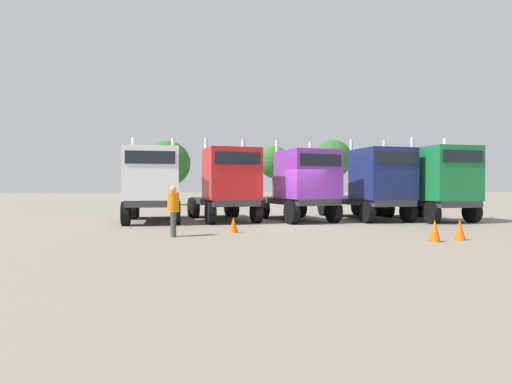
% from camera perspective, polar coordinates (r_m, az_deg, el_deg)
% --- Properties ---
extents(ground, '(200.00, 200.00, 0.00)m').
position_cam_1_polar(ground, '(18.33, 6.49, -4.66)').
color(ground, gray).
extents(semi_truck_white, '(3.09, 6.10, 4.11)m').
position_cam_1_polar(semi_truck_white, '(20.23, -14.01, 1.10)').
color(semi_truck_white, '#333338').
rests_on(semi_truck_white, ground).
extents(semi_truck_red, '(3.86, 6.74, 4.12)m').
position_cam_1_polar(semi_truck_red, '(20.38, -3.95, 1.00)').
color(semi_truck_red, '#333338').
rests_on(semi_truck_red, ground).
extents(semi_truck_purple, '(3.98, 6.34, 4.05)m').
position_cam_1_polar(semi_truck_purple, '(20.61, 6.28, 1.09)').
color(semi_truck_purple, '#333338').
rests_on(semi_truck_purple, ground).
extents(semi_truck_navy, '(3.43, 6.70, 4.16)m').
position_cam_1_polar(semi_truck_navy, '(21.80, 16.02, 1.09)').
color(semi_truck_navy, '#333338').
rests_on(semi_truck_navy, ground).
extents(semi_truck_green, '(3.30, 6.45, 4.22)m').
position_cam_1_polar(semi_truck_green, '(22.46, 23.57, 1.07)').
color(semi_truck_green, '#333338').
rests_on(semi_truck_green, ground).
extents(visitor_in_hivis, '(0.48, 0.48, 1.76)m').
position_cam_1_polar(visitor_in_hivis, '(14.59, -11.29, -2.06)').
color(visitor_in_hivis, '#3D3D3D').
rests_on(visitor_in_hivis, ground).
extents(traffic_cone_near, '(0.36, 0.36, 0.71)m').
position_cam_1_polar(traffic_cone_near, '(14.19, 23.33, -4.87)').
color(traffic_cone_near, '#F2590C').
rests_on(traffic_cone_near, ground).
extents(traffic_cone_mid, '(0.36, 0.36, 0.58)m').
position_cam_1_polar(traffic_cone_mid, '(15.64, -3.11, -4.53)').
color(traffic_cone_mid, '#F2590C').
rests_on(traffic_cone_mid, ground).
extents(traffic_cone_far, '(0.36, 0.36, 0.67)m').
position_cam_1_polar(traffic_cone_far, '(14.98, 26.18, -4.68)').
color(traffic_cone_far, '#F2590C').
rests_on(traffic_cone_far, ground).
extents(oak_far_left, '(4.17, 4.17, 5.93)m').
position_cam_1_polar(oak_far_left, '(39.32, -12.01, 3.84)').
color(oak_far_left, '#4C3823').
rests_on(oak_far_left, ground).
extents(oak_far_centre, '(3.19, 3.19, 5.73)m').
position_cam_1_polar(oak_far_centre, '(41.35, 2.49, 4.08)').
color(oak_far_centre, '#4C3823').
rests_on(oak_far_centre, ground).
extents(oak_far_right, '(3.61, 3.61, 6.17)m').
position_cam_1_polar(oak_far_right, '(40.46, 10.55, 4.48)').
color(oak_far_right, '#4C3823').
rests_on(oak_far_right, ground).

